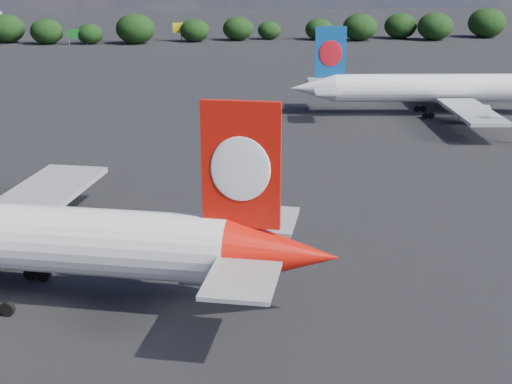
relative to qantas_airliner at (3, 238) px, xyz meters
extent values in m
plane|color=black|center=(3.04, 47.28, -4.82)|extent=(500.00, 500.00, 0.00)
cone|color=red|center=(20.43, -5.72, 0.16)|extent=(9.02, 6.95, 4.98)
cube|color=red|center=(17.56, -4.91, 6.53)|extent=(5.41, 1.96, 8.97)
ellipsoid|color=white|center=(17.48, -5.20, 6.35)|extent=(4.08, 1.32, 4.58)
ellipsoid|color=white|center=(17.64, -4.63, 6.35)|extent=(4.08, 1.32, 4.58)
cube|color=#A9ACB2|center=(17.04, -10.46, 0.56)|extent=(5.93, 6.97, 0.30)
cube|color=#A9ACB2|center=(19.99, 0.10, 0.56)|extent=(5.93, 6.97, 0.30)
cube|color=#A9ACB2|center=(-0.06, 13.47, -1.44)|extent=(11.61, 20.94, 0.55)
cylinder|color=black|center=(0.53, -3.25, -4.28)|extent=(1.18, 0.73, 1.10)
cylinder|color=black|center=(1.09, 2.80, -3.33)|extent=(0.34, 0.34, 2.49)
cylinder|color=black|center=(1.09, 2.80, -4.28)|extent=(1.18, 0.73, 1.10)
cylinder|color=black|center=(2.15, 2.50, -4.28)|extent=(1.18, 0.73, 1.10)
cylinder|color=white|center=(55.74, 59.53, -0.33)|extent=(34.45, 7.63, 4.50)
cone|color=white|center=(35.14, 61.44, -0.33)|extent=(7.58, 5.14, 4.50)
cube|color=#0C448C|center=(37.83, 61.19, 5.43)|extent=(4.97, 0.90, 8.10)
ellipsoid|color=red|center=(37.80, 60.92, 5.27)|extent=(3.78, 0.53, 4.14)
ellipsoid|color=red|center=(37.85, 61.46, 5.27)|extent=(3.78, 0.53, 4.14)
cube|color=#A9ACB2|center=(36.48, 56.34, 0.03)|extent=(4.53, 5.75, 0.27)
cube|color=#A9ACB2|center=(37.39, 66.20, 0.03)|extent=(4.53, 5.75, 0.27)
cube|color=#A9ACB2|center=(56.45, 47.72, -1.77)|extent=(7.48, 18.45, 0.49)
cube|color=#A9ACB2|center=(58.61, 71.01, -1.77)|extent=(7.48, 18.45, 0.49)
cylinder|color=#A9ACB2|center=(58.66, 52.03, -2.94)|extent=(4.70, 2.83, 2.43)
cube|color=#A9ACB2|center=(58.66, 52.03, -2.31)|extent=(2.00, 0.45, 1.08)
cylinder|color=#A9ACB2|center=(59.99, 66.36, -2.94)|extent=(4.70, 2.83, 2.43)
cube|color=#A9ACB2|center=(59.99, 66.36, -2.31)|extent=(2.00, 0.45, 1.08)
cylinder|color=black|center=(53.70, 57.01, -3.48)|extent=(0.27, 0.27, 2.25)
cylinder|color=black|center=(53.70, 57.01, -4.33)|extent=(1.02, 0.49, 0.99)
cylinder|color=black|center=(52.72, 57.10, -4.33)|extent=(1.02, 0.49, 0.99)
cylinder|color=black|center=(54.20, 62.38, -3.48)|extent=(0.27, 0.27, 2.25)
cylinder|color=black|center=(54.20, 62.38, -4.33)|extent=(1.02, 0.49, 0.99)
cylinder|color=black|center=(53.21, 62.47, -4.33)|extent=(1.02, 0.49, 0.99)
cube|color=#125C1C|center=(-14.96, 163.28, -1.62)|extent=(6.00, 0.30, 2.60)
cylinder|color=gray|center=(-17.46, 163.28, -3.82)|extent=(0.20, 0.20, 2.00)
cylinder|color=gray|center=(-12.46, 163.28, -3.82)|extent=(0.20, 0.20, 2.00)
cube|color=yellow|center=(15.04, 169.28, -0.82)|extent=(5.00, 0.30, 3.00)
cylinder|color=gray|center=(15.04, 169.28, -3.57)|extent=(0.30, 0.30, 2.50)
ellipsoid|color=black|center=(-36.46, 170.87, -0.65)|extent=(10.86, 9.19, 8.36)
ellipsoid|color=black|center=(-24.10, 166.15, -1.13)|extent=(9.62, 8.14, 7.40)
ellipsoid|color=black|center=(-11.63, 165.02, -1.86)|extent=(7.70, 6.52, 5.92)
ellipsoid|color=black|center=(1.71, 163.94, -0.43)|extent=(11.43, 9.67, 8.79)
ellipsoid|color=black|center=(19.07, 167.25, -1.42)|extent=(8.84, 7.48, 6.80)
ellipsoid|color=black|center=(32.35, 169.46, -1.23)|extent=(9.34, 7.90, 7.19)
ellipsoid|color=black|center=(42.23, 171.27, -2.05)|extent=(7.21, 6.10, 5.54)
ellipsoid|color=black|center=(57.15, 167.90, -1.54)|extent=(8.55, 7.23, 6.58)
ellipsoid|color=black|center=(69.19, 164.85, -0.74)|extent=(10.62, 8.99, 8.17)
ellipsoid|color=black|center=(83.09, 168.77, -0.91)|extent=(10.18, 8.61, 7.83)
ellipsoid|color=black|center=(92.27, 163.34, -0.63)|extent=(10.90, 9.22, 8.39)
ellipsoid|color=black|center=(111.02, 168.68, -0.22)|extent=(11.97, 10.13, 9.21)
camera|label=1|loc=(13.44, -51.41, 20.21)|focal=50.00mm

